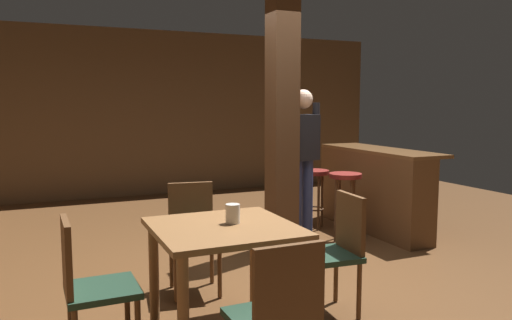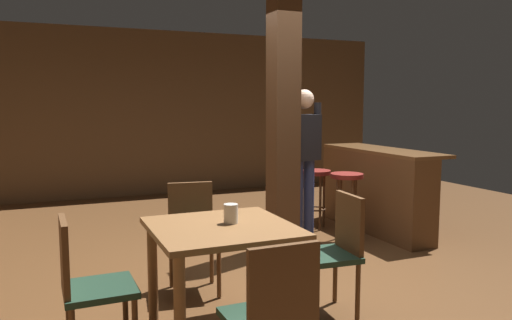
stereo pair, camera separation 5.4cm
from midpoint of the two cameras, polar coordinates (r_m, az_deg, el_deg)
ground_plane at (r=4.81m, az=3.23°, el=-12.56°), size 10.80×10.80×0.00m
wall_back at (r=8.81m, az=-9.77°, el=5.30°), size 8.00×0.10×2.80m
pillar at (r=5.31m, az=3.42°, el=4.65°), size 0.28×0.28×2.80m
dining_table at (r=3.40m, az=-3.47°, el=-9.61°), size 0.92×0.92×0.76m
chair_east at (r=3.81m, az=9.42°, el=-9.81°), size 0.45×0.45×0.89m
chair_north at (r=4.25m, az=-6.89°, el=-8.03°), size 0.48×0.48×0.89m
chair_south at (r=2.65m, az=2.62°, el=-17.21°), size 0.42×0.42×0.89m
chair_west at (r=3.23m, az=-18.37°, el=-13.07°), size 0.43×0.43×0.89m
napkin_cup at (r=3.40m, az=-2.44°, el=-6.15°), size 0.10×0.10×0.13m
standing_person at (r=5.49m, az=5.75°, el=0.53°), size 0.47×0.27×1.72m
bar_counter at (r=6.32m, az=13.65°, el=-3.28°), size 0.56×1.84×1.01m
bar_stool_near at (r=5.77m, az=10.58°, el=-3.38°), size 0.37×0.37×0.78m
bar_stool_mid at (r=6.29m, az=7.07°, el=-2.75°), size 0.38×0.38×0.74m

